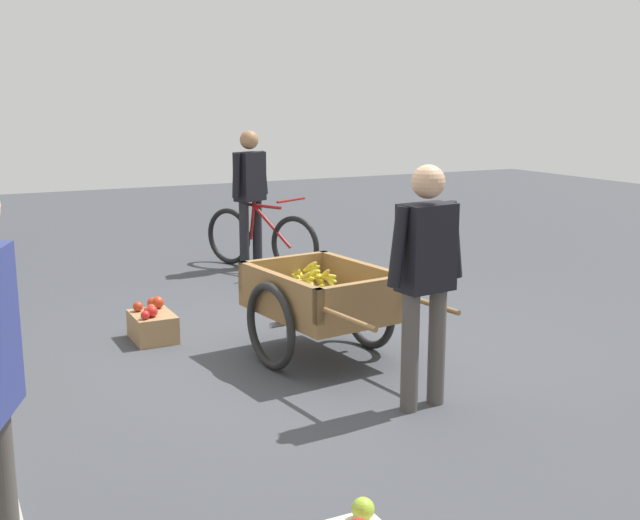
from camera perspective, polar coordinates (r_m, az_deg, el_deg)
The scene contains 6 objects.
ground_plane at distance 5.98m, azimuth -0.06°, elevation -7.05°, with size 24.00×24.00×0.00m, color #3D3F44.
fruit_cart at distance 5.84m, azimuth 0.03°, elevation -3.01°, with size 1.73×1.01×0.69m.
vendor_person at distance 4.84m, azimuth 7.68°, elevation -0.47°, with size 0.24×0.58×1.53m.
bicycle at distance 8.93m, azimuth -4.32°, elevation 1.54°, with size 1.52×0.80×0.85m.
cyclist_person at distance 8.95m, azimuth -5.10°, elevation 5.30°, with size 0.33×0.51×1.57m.
apple_crate at distance 6.50m, azimuth -12.06°, elevation -4.59°, with size 0.44×0.32×0.32m.
Camera 1 is at (-5.06, 2.53, 1.92)m, focal length 44.11 mm.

